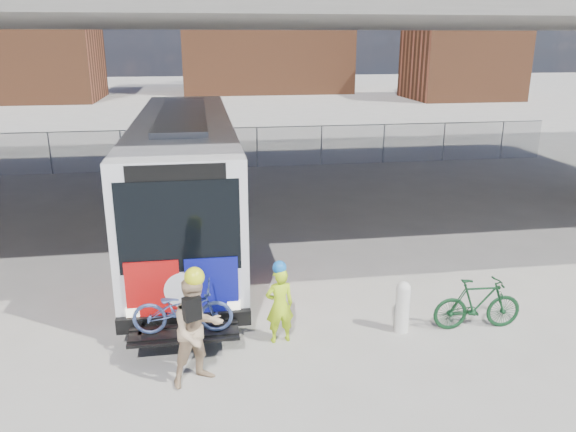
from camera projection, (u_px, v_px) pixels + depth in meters
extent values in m
plane|color=#9E9991|center=(267.00, 268.00, 14.40)|extent=(160.00, 160.00, 0.00)
cube|color=silver|center=(186.00, 174.00, 16.02)|extent=(2.55, 12.00, 3.20)
cube|color=black|center=(185.00, 148.00, 16.30)|extent=(2.61, 11.00, 1.28)
cube|color=black|center=(179.00, 226.00, 10.30)|extent=(2.24, 0.12, 1.76)
cube|color=black|center=(176.00, 172.00, 10.00)|extent=(1.78, 0.12, 0.30)
cube|color=black|center=(185.00, 321.00, 10.78)|extent=(2.55, 0.20, 0.30)
cube|color=#B00E0D|center=(153.00, 291.00, 10.53)|extent=(1.00, 0.08, 1.20)
cube|color=navy|center=(212.00, 287.00, 10.69)|extent=(1.00, 0.08, 1.20)
cylinder|color=silver|center=(183.00, 290.00, 10.59)|extent=(0.70, 0.06, 0.70)
cube|color=gray|center=(182.00, 115.00, 15.52)|extent=(1.28, 7.20, 0.14)
cube|color=black|center=(184.00, 334.00, 10.31)|extent=(2.00, 0.70, 0.06)
cylinder|color=black|center=(132.00, 287.00, 12.14)|extent=(0.30, 1.00, 1.00)
cylinder|color=black|center=(239.00, 280.00, 12.49)|extent=(0.30, 1.00, 1.00)
cylinder|color=black|center=(157.00, 188.00, 20.25)|extent=(0.30, 1.00, 1.00)
cylinder|color=black|center=(222.00, 185.00, 20.59)|extent=(0.30, 1.00, 1.00)
cube|color=#B00E0D|center=(125.00, 243.00, 12.45)|extent=(0.06, 2.60, 1.70)
cube|color=navy|center=(133.00, 221.00, 13.95)|extent=(0.06, 1.40, 1.70)
cube|color=#B00E0D|center=(242.00, 237.00, 12.83)|extent=(0.06, 2.60, 1.70)
cube|color=navy|center=(237.00, 216.00, 14.34)|extent=(0.06, 1.40, 1.70)
imported|color=#394C7F|center=(183.00, 309.00, 10.15)|extent=(1.85, 0.75, 0.95)
cylinder|color=gray|center=(50.00, 153.00, 24.25)|extent=(0.06, 0.06, 1.80)
cylinder|color=gray|center=(145.00, 151.00, 24.84)|extent=(0.06, 0.06, 1.80)
cylinder|color=gray|center=(235.00, 148.00, 25.43)|extent=(0.06, 0.06, 1.80)
cylinder|color=gray|center=(321.00, 146.00, 26.02)|extent=(0.06, 0.06, 1.80)
cylinder|color=gray|center=(404.00, 143.00, 26.62)|extent=(0.06, 0.06, 1.80)
cylinder|color=gray|center=(483.00, 141.00, 27.21)|extent=(0.06, 0.06, 1.80)
plane|color=gray|center=(235.00, 148.00, 25.43)|extent=(30.00, 0.00, 30.00)
cube|color=gray|center=(235.00, 128.00, 25.16)|extent=(30.00, 0.05, 0.04)
cube|color=brown|center=(19.00, 46.00, 52.63)|extent=(14.00, 10.00, 10.00)
cube|color=brown|center=(264.00, 36.00, 62.47)|extent=(18.00, 12.00, 12.00)
cube|color=brown|center=(463.00, 57.00, 54.43)|extent=(10.00, 8.00, 8.00)
cylinder|color=white|center=(402.00, 310.00, 11.17)|extent=(0.28, 0.28, 0.94)
sphere|color=white|center=(404.00, 288.00, 11.03)|extent=(0.28, 0.28, 0.28)
imported|color=#C0F019|center=(280.00, 305.00, 10.71)|extent=(0.60, 0.44, 1.52)
sphere|color=blue|center=(279.00, 267.00, 10.48)|extent=(0.26, 0.26, 0.26)
imported|color=tan|center=(197.00, 331.00, 9.37)|extent=(1.15, 1.05, 1.92)
sphere|color=#EEF71A|center=(194.00, 277.00, 9.08)|extent=(0.33, 0.33, 0.33)
cube|color=black|center=(192.00, 309.00, 9.04)|extent=(0.32, 0.26, 0.40)
imported|color=#123B1E|center=(478.00, 304.00, 11.26)|extent=(1.83, 0.60, 1.09)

